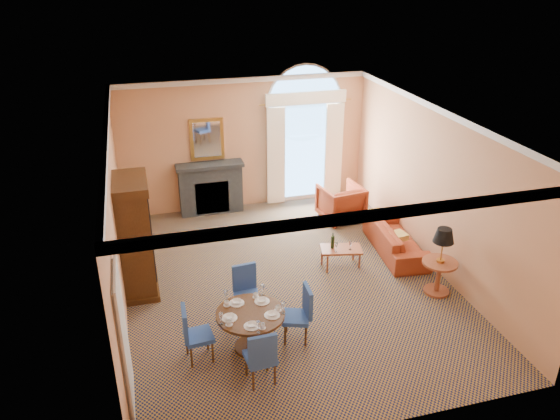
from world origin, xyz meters
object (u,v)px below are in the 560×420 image
object	(u,v)px
sofa	(396,239)
coffee_table	(341,249)
side_table	(441,253)
armchair	(341,203)
dining_table	(251,321)
armoire	(135,238)

from	to	relation	value
sofa	coffee_table	xyz separation A→B (m)	(-1.36, -0.27, 0.09)
sofa	side_table	xyz separation A→B (m)	(0.05, -1.62, 0.52)
armchair	side_table	bearing A→B (deg)	91.95
dining_table	coffee_table	xyz separation A→B (m)	(2.29, 2.01, -0.13)
armoire	coffee_table	size ratio (longest dim) A/B	2.49
armoire	dining_table	xyz separation A→B (m)	(1.63, -2.25, -0.55)
armchair	coffee_table	world-z (taller)	armchair
armoire	armchair	xyz separation A→B (m)	(4.71, 1.81, -0.64)
armoire	armchair	size ratio (longest dim) A/B	2.34
side_table	sofa	bearing A→B (deg)	91.77
armchair	dining_table	bearing A→B (deg)	44.57
armchair	side_table	world-z (taller)	side_table
coffee_table	side_table	distance (m)	1.99
armoire	armchair	bearing A→B (deg)	21.05
dining_table	side_table	size ratio (longest dim) A/B	0.84
coffee_table	armoire	bearing A→B (deg)	-171.00
dining_table	sofa	xyz separation A→B (m)	(3.64, 2.29, -0.22)
armchair	coffee_table	xyz separation A→B (m)	(-0.79, -2.05, -0.04)
sofa	armchair	xyz separation A→B (m)	(-0.56, 1.78, 0.13)
armchair	coffee_table	size ratio (longest dim) A/B	1.06
armoire	side_table	distance (m)	5.56
coffee_table	side_table	xyz separation A→B (m)	(1.41, -1.35, 0.43)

